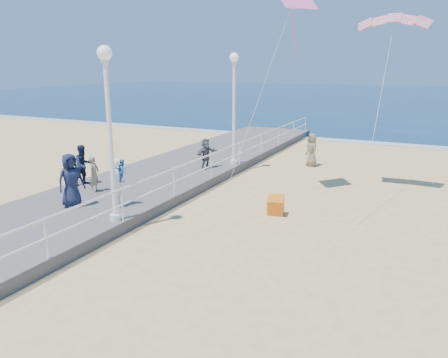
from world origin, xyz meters
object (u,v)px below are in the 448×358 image
at_px(spectator_5, 206,153).
at_px(spectator_7, 83,165).
at_px(beach_walker_c, 312,150).
at_px(toddler_held, 123,171).
at_px(lamp_post_mid, 109,117).
at_px(spectator_6, 94,174).
at_px(spectator_4, 71,180).
at_px(lamp_post_far, 234,97).
at_px(box_kite, 276,207).
at_px(woman_holding_toddler, 117,183).

relative_size(spectator_5, spectator_7, 0.88).
relative_size(spectator_5, beach_walker_c, 0.83).
relative_size(toddler_held, spectator_5, 0.55).
bearing_deg(toddler_held, lamp_post_mid, -170.39).
height_order(spectator_6, spectator_7, spectator_7).
bearing_deg(lamp_post_mid, beach_walker_c, 75.16).
relative_size(spectator_6, spectator_7, 0.86).
distance_m(toddler_held, spectator_4, 1.81).
bearing_deg(spectator_5, beach_walker_c, -26.56).
distance_m(toddler_held, spectator_5, 6.27).
distance_m(lamp_post_far, box_kite, 7.42).
xyz_separation_m(spectator_4, beach_walker_c, (5.39, 11.46, -0.47)).
xyz_separation_m(spectator_7, box_kite, (7.96, 0.90, -0.92)).
relative_size(spectator_6, box_kite, 2.34).
xyz_separation_m(lamp_post_far, spectator_4, (-2.23, -8.55, -2.33)).
xyz_separation_m(spectator_5, box_kite, (4.82, -3.81, -0.82)).
distance_m(lamp_post_mid, toddler_held, 2.50).
height_order(spectator_4, spectator_6, spectator_4).
xyz_separation_m(woman_holding_toddler, beach_walker_c, (3.98, 10.75, -0.38)).
bearing_deg(lamp_post_mid, lamp_post_far, 90.00).
bearing_deg(spectator_6, spectator_5, -31.69).
distance_m(woman_holding_toddler, spectator_7, 3.53).
distance_m(lamp_post_far, spectator_4, 9.13).
bearing_deg(woman_holding_toddler, lamp_post_mid, -162.27).
bearing_deg(beach_walker_c, box_kite, -35.76).
xyz_separation_m(lamp_post_mid, spectator_5, (-0.79, 7.57, -2.54)).
distance_m(lamp_post_mid, spectator_5, 8.02).
height_order(spectator_6, box_kite, spectator_6).
distance_m(spectator_5, spectator_7, 5.66).
height_order(toddler_held, spectator_4, spectator_4).
distance_m(spectator_7, beach_walker_c, 11.51).
relative_size(spectator_4, beach_walker_c, 1.08).
relative_size(beach_walker_c, box_kite, 2.88).
xyz_separation_m(spectator_6, beach_walker_c, (5.95, 9.70, -0.24)).
bearing_deg(spectator_5, woman_holding_toddler, -164.65).
bearing_deg(lamp_post_mid, woman_holding_toddler, 125.11).
relative_size(toddler_held, spectator_7, 0.49).
distance_m(lamp_post_mid, lamp_post_far, 9.00).
relative_size(spectator_6, beach_walker_c, 0.81).
bearing_deg(lamp_post_mid, spectator_5, 95.94).
height_order(lamp_post_far, spectator_6, lamp_post_far).
xyz_separation_m(woman_holding_toddler, spectator_4, (-1.41, -0.71, 0.09)).
height_order(spectator_7, beach_walker_c, spectator_7).
bearing_deg(spectator_7, lamp_post_mid, -113.11).
height_order(lamp_post_mid, spectator_4, lamp_post_mid).
xyz_separation_m(lamp_post_far, spectator_5, (-0.79, -1.43, -2.54)).
height_order(spectator_4, spectator_7, spectator_4).
distance_m(spectator_5, beach_walker_c, 5.88).
xyz_separation_m(spectator_4, spectator_6, (-0.57, 1.76, -0.23)).
bearing_deg(spectator_4, spectator_6, 40.08).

